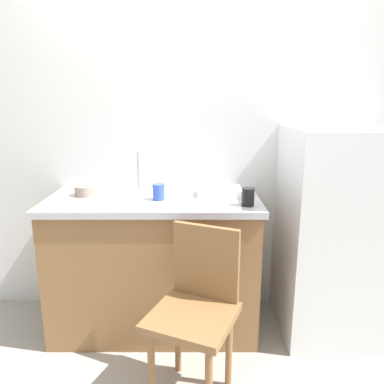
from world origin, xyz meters
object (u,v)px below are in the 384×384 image
(chair, at_px, (196,306))
(dish_tray, at_px, (219,191))
(refrigerator, at_px, (331,233))
(cup_black, at_px, (248,197))
(cup_blue, at_px, (158,192))
(terracotta_bowl, at_px, (85,190))

(chair, distance_m, dish_tray, 0.80)
(refrigerator, xyz_separation_m, cup_black, (-0.57, -0.16, 0.29))
(refrigerator, height_order, cup_blue, refrigerator)
(chair, distance_m, terracotta_bowl, 1.06)
(chair, relative_size, cup_blue, 8.92)
(refrigerator, relative_size, chair, 1.52)
(refrigerator, bearing_deg, cup_black, -164.28)
(refrigerator, height_order, cup_black, refrigerator)
(dish_tray, distance_m, terracotta_bowl, 0.86)
(chair, bearing_deg, cup_blue, 136.38)
(terracotta_bowl, bearing_deg, cup_black, -13.29)
(terracotta_bowl, bearing_deg, dish_tray, 0.24)
(dish_tray, relative_size, terracotta_bowl, 1.97)
(terracotta_bowl, distance_m, cup_black, 1.04)
(chair, bearing_deg, dish_tray, 100.50)
(dish_tray, bearing_deg, cup_black, -58.10)
(dish_tray, distance_m, cup_black, 0.29)
(refrigerator, xyz_separation_m, chair, (-0.88, -0.58, -0.18))
(refrigerator, height_order, dish_tray, refrigerator)
(dish_tray, bearing_deg, terracotta_bowl, -179.76)
(refrigerator, relative_size, cup_blue, 13.54)
(dish_tray, height_order, terracotta_bowl, terracotta_bowl)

